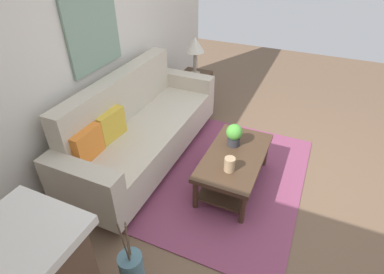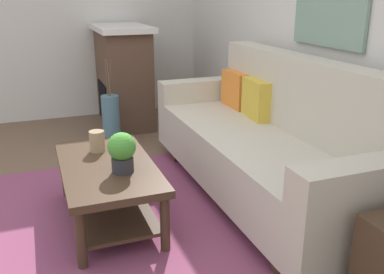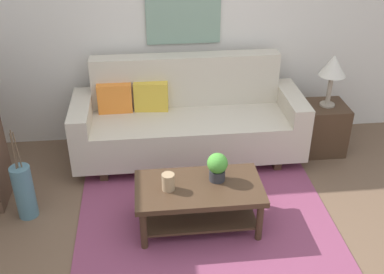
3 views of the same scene
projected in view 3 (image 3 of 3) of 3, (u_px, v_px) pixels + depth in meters
name	position (u px, v px, depth m)	size (l,w,h in m)	color
ground_plane	(212.00, 252.00, 3.92)	(9.71, 9.71, 0.00)	brown
wall_back	(187.00, 22.00, 5.03)	(5.71, 0.10, 2.70)	silver
area_rug	(204.00, 213.00, 4.35)	(2.31, 1.79, 0.01)	#843D5B
couch	(188.00, 121.00, 5.03)	(2.42, 0.84, 1.08)	beige
throw_pillow_orange	(115.00, 98.00, 4.94)	(0.36, 0.12, 0.32)	orange
throw_pillow_mustard	(151.00, 96.00, 4.98)	(0.36, 0.12, 0.32)	gold
coffee_table	(199.00, 197.00, 4.07)	(1.10, 0.60, 0.43)	#422D1E
tabletop_vase	(168.00, 182.00, 3.93)	(0.11, 0.11, 0.15)	tan
potted_plant_tabletop	(217.00, 166.00, 4.02)	(0.18, 0.18, 0.26)	#2D2D33
side_table	(323.00, 128.00, 5.20)	(0.44, 0.44, 0.56)	#422D1E
table_lamp	(333.00, 68.00, 4.84)	(0.28, 0.28, 0.57)	gray
floor_vase	(24.00, 192.00, 4.21)	(0.18, 0.18, 0.53)	slate
floor_vase_branch_a	(17.00, 150.00, 3.99)	(0.01, 0.01, 0.36)	brown
floor_vase_branch_b	(14.00, 149.00, 4.00)	(0.01, 0.01, 0.36)	brown
floor_vase_branch_c	(13.00, 151.00, 3.97)	(0.01, 0.01, 0.36)	brown
framed_painting	(183.00, 7.00, 4.88)	(0.79, 0.03, 0.78)	gray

